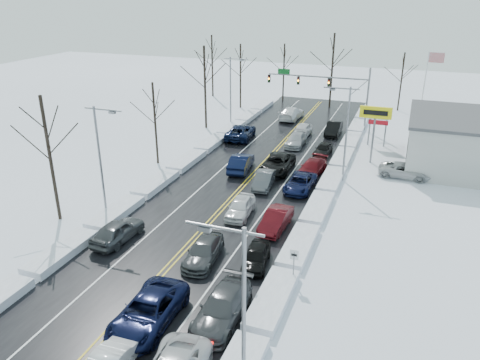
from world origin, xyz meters
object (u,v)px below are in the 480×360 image
at_px(oncoming_car_0, 241,170).
at_px(flagpole, 426,85).
at_px(traffic_signal_mast, 328,85).
at_px(tires_plus_sign, 375,116).

bearing_deg(oncoming_car_0, flagpole, -135.51).
distance_m(traffic_signal_mast, flagpole, 11.90).
relative_size(traffic_signal_mast, tires_plus_sign, 2.21).
height_order(traffic_signal_mast, oncoming_car_0, traffic_signal_mast).
bearing_deg(tires_plus_sign, flagpole, 71.56).
relative_size(traffic_signal_mast, oncoming_car_0, 2.62).
bearing_deg(traffic_signal_mast, flagpole, 9.73).
bearing_deg(flagpole, traffic_signal_mast, -170.27).
relative_size(traffic_signal_mast, flagpole, 1.33).
distance_m(tires_plus_sign, flagpole, 14.79).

